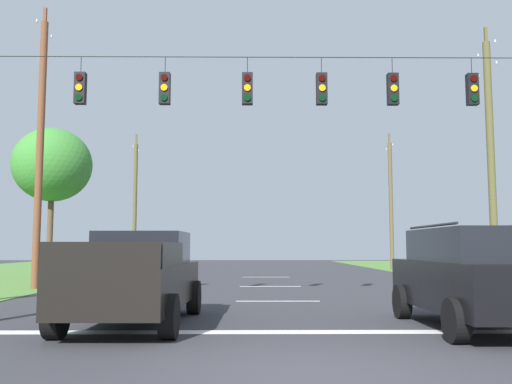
% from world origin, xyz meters
% --- Properties ---
extents(ground_plane, '(120.00, 120.00, 0.00)m').
position_xyz_m(ground_plane, '(0.00, 0.00, 0.00)').
color(ground_plane, '#333338').
extents(stop_bar_stripe, '(15.53, 0.45, 0.01)m').
position_xyz_m(stop_bar_stripe, '(0.00, 3.48, 0.00)').
color(stop_bar_stripe, white).
rests_on(stop_bar_stripe, ground).
extents(lane_dash_0, '(2.50, 0.15, 0.01)m').
position_xyz_m(lane_dash_0, '(0.00, 9.48, 0.00)').
color(lane_dash_0, white).
rests_on(lane_dash_0, ground).
extents(lane_dash_1, '(2.50, 0.15, 0.01)m').
position_xyz_m(lane_dash_1, '(0.00, 15.61, 0.00)').
color(lane_dash_1, white).
rests_on(lane_dash_1, ground).
extents(lane_dash_2, '(2.50, 0.15, 0.01)m').
position_xyz_m(lane_dash_2, '(0.00, 22.55, 0.00)').
color(lane_dash_2, white).
rests_on(lane_dash_2, ground).
extents(overhead_signal_span, '(18.56, 0.31, 7.88)m').
position_xyz_m(overhead_signal_span, '(0.18, 8.81, 4.54)').
color(overhead_signal_span, '#4C4728').
rests_on(overhead_signal_span, ground).
extents(pickup_truck, '(2.36, 5.43, 1.95)m').
position_xyz_m(pickup_truck, '(-3.21, 4.58, 0.97)').
color(pickup_truck, black).
rests_on(pickup_truck, ground).
extents(suv_black, '(2.23, 4.81, 2.05)m').
position_xyz_m(suv_black, '(3.61, 3.78, 1.06)').
color(suv_black, black).
rests_on(suv_black, ground).
extents(distant_car_crossing_white, '(4.32, 2.07, 1.52)m').
position_xyz_m(distant_car_crossing_white, '(10.35, 22.57, 0.79)').
color(distant_car_crossing_white, silver).
rests_on(distant_car_crossing_white, ground).
extents(utility_pole_mid_right, '(0.31, 1.84, 10.83)m').
position_xyz_m(utility_pole_mid_right, '(9.09, 15.19, 5.36)').
color(utility_pole_mid_right, brown).
rests_on(utility_pole_mid_right, ground).
extents(utility_pole_far_right, '(0.28, 1.85, 9.70)m').
position_xyz_m(utility_pole_far_right, '(9.10, 31.62, 4.68)').
color(utility_pole_far_right, brown).
rests_on(utility_pole_far_right, ground).
extents(utility_pole_mid_left, '(0.28, 1.66, 11.14)m').
position_xyz_m(utility_pole_mid_left, '(-9.05, 14.16, 5.45)').
color(utility_pole_mid_left, brown).
rests_on(utility_pole_mid_left, ground).
extents(utility_pole_far_left, '(0.27, 1.91, 9.62)m').
position_xyz_m(utility_pole_far_left, '(-8.97, 31.70, 4.64)').
color(utility_pole_far_left, brown).
rests_on(utility_pole_far_left, ground).
extents(tree_roadside_right, '(3.93, 3.93, 7.62)m').
position_xyz_m(tree_roadside_right, '(-10.88, 20.64, 5.73)').
color(tree_roadside_right, brown).
rests_on(tree_roadside_right, ground).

